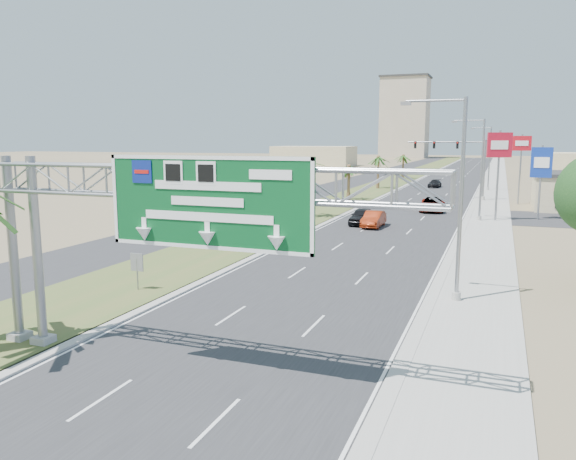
{
  "coord_description": "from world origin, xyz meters",
  "views": [
    {
      "loc": [
        9.21,
        -6.27,
        7.99
      ],
      "look_at": [
        0.89,
        15.75,
        4.2
      ],
      "focal_mm": 35.0,
      "sensor_mm": 36.0,
      "label": 1
    }
  ],
  "objects_px": {
    "car_left_lane": "(362,217)",
    "pole_sign_red_near": "(499,150)",
    "signal_mast": "(468,164)",
    "car_far": "(435,184)",
    "pole_sign_red_far": "(521,149)",
    "car_mid_lane": "(374,219)",
    "car_right_lane": "(432,205)",
    "pole_sign_blue": "(541,165)",
    "sign_gantry": "(173,198)"
  },
  "relations": [
    {
      "from": "car_right_lane",
      "to": "pole_sign_blue",
      "type": "relative_size",
      "value": 0.76
    },
    {
      "from": "pole_sign_red_near",
      "to": "pole_sign_blue",
      "type": "height_order",
      "value": "pole_sign_red_near"
    },
    {
      "from": "pole_sign_red_far",
      "to": "signal_mast",
      "type": "bearing_deg",
      "value": 156.63
    },
    {
      "from": "pole_sign_red_near",
      "to": "signal_mast",
      "type": "bearing_deg",
      "value": 101.1
    },
    {
      "from": "car_far",
      "to": "pole_sign_red_far",
      "type": "height_order",
      "value": "pole_sign_red_far"
    },
    {
      "from": "car_far",
      "to": "car_right_lane",
      "type": "bearing_deg",
      "value": -80.22
    },
    {
      "from": "car_mid_lane",
      "to": "pole_sign_red_far",
      "type": "distance_m",
      "value": 28.64
    },
    {
      "from": "signal_mast",
      "to": "car_mid_lane",
      "type": "distance_m",
      "value": 28.6
    },
    {
      "from": "car_far",
      "to": "pole_sign_red_near",
      "type": "distance_m",
      "value": 40.48
    },
    {
      "from": "car_mid_lane",
      "to": "car_far",
      "type": "relative_size",
      "value": 1.02
    },
    {
      "from": "signal_mast",
      "to": "car_right_lane",
      "type": "height_order",
      "value": "signal_mast"
    },
    {
      "from": "signal_mast",
      "to": "pole_sign_blue",
      "type": "distance_m",
      "value": 18.59
    },
    {
      "from": "car_far",
      "to": "car_mid_lane",
      "type": "bearing_deg",
      "value": -86.47
    },
    {
      "from": "pole_sign_red_far",
      "to": "car_mid_lane",
      "type": "bearing_deg",
      "value": -117.69
    },
    {
      "from": "car_mid_lane",
      "to": "car_right_lane",
      "type": "bearing_deg",
      "value": 74.9
    },
    {
      "from": "pole_sign_blue",
      "to": "car_mid_lane",
      "type": "bearing_deg",
      "value": -143.71
    },
    {
      "from": "sign_gantry",
      "to": "pole_sign_blue",
      "type": "bearing_deg",
      "value": 72.72
    },
    {
      "from": "car_left_lane",
      "to": "pole_sign_red_near",
      "type": "xyz_separation_m",
      "value": [
        11.87,
        6.86,
        6.21
      ]
    },
    {
      "from": "car_left_lane",
      "to": "pole_sign_red_far",
      "type": "bearing_deg",
      "value": 58.85
    },
    {
      "from": "pole_sign_red_near",
      "to": "pole_sign_blue",
      "type": "relative_size",
      "value": 1.19
    },
    {
      "from": "pole_sign_blue",
      "to": "car_far",
      "type": "bearing_deg",
      "value": 111.3
    },
    {
      "from": "car_mid_lane",
      "to": "car_left_lane",
      "type": "bearing_deg",
      "value": 140.45
    },
    {
      "from": "car_left_lane",
      "to": "car_mid_lane",
      "type": "relative_size",
      "value": 1.03
    },
    {
      "from": "sign_gantry",
      "to": "car_far",
      "type": "height_order",
      "value": "sign_gantry"
    },
    {
      "from": "car_left_lane",
      "to": "car_right_lane",
      "type": "distance_m",
      "value": 13.49
    },
    {
      "from": "sign_gantry",
      "to": "car_mid_lane",
      "type": "distance_m",
      "value": 34.95
    },
    {
      "from": "pole_sign_blue",
      "to": "car_left_lane",
      "type": "bearing_deg",
      "value": -149.07
    },
    {
      "from": "signal_mast",
      "to": "pole_sign_red_near",
      "type": "xyz_separation_m",
      "value": [
        3.83,
        -19.5,
        2.14
      ]
    },
    {
      "from": "signal_mast",
      "to": "car_mid_lane",
      "type": "xyz_separation_m",
      "value": [
        -6.67,
        -27.5,
        -4.12
      ]
    },
    {
      "from": "signal_mast",
      "to": "car_right_lane",
      "type": "relative_size",
      "value": 1.81
    },
    {
      "from": "sign_gantry",
      "to": "pole_sign_red_near",
      "type": "bearing_deg",
      "value": 76.69
    },
    {
      "from": "signal_mast",
      "to": "car_left_lane",
      "type": "bearing_deg",
      "value": -106.96
    },
    {
      "from": "signal_mast",
      "to": "sign_gantry",
      "type": "bearing_deg",
      "value": -95.74
    },
    {
      "from": "sign_gantry",
      "to": "pole_sign_red_far",
      "type": "xyz_separation_m",
      "value": [
        12.56,
        59.31,
        0.8
      ]
    },
    {
      "from": "car_left_lane",
      "to": "car_mid_lane",
      "type": "bearing_deg",
      "value": -39.69
    },
    {
      "from": "car_left_lane",
      "to": "pole_sign_red_near",
      "type": "bearing_deg",
      "value": 30.18
    },
    {
      "from": "car_mid_lane",
      "to": "car_far",
      "type": "xyz_separation_m",
      "value": [
        0.44,
        46.7,
        -0.1
      ]
    },
    {
      "from": "car_right_lane",
      "to": "pole_sign_blue",
      "type": "xyz_separation_m",
      "value": [
        10.75,
        -2.98,
        4.69
      ]
    },
    {
      "from": "car_left_lane",
      "to": "car_far",
      "type": "distance_m",
      "value": 45.59
    },
    {
      "from": "pole_sign_red_near",
      "to": "pole_sign_red_far",
      "type": "relative_size",
      "value": 1.03
    },
    {
      "from": "sign_gantry",
      "to": "pole_sign_red_near",
      "type": "height_order",
      "value": "pole_sign_red_near"
    },
    {
      "from": "sign_gantry",
      "to": "car_right_lane",
      "type": "xyz_separation_m",
      "value": [
        3.31,
        48.17,
        -5.27
      ]
    },
    {
      "from": "sign_gantry",
      "to": "pole_sign_red_far",
      "type": "bearing_deg",
      "value": 78.04
    },
    {
      "from": "car_left_lane",
      "to": "pole_sign_blue",
      "type": "relative_size",
      "value": 0.61
    },
    {
      "from": "car_mid_lane",
      "to": "pole_sign_red_far",
      "type": "xyz_separation_m",
      "value": [
        13.0,
        24.77,
        6.12
      ]
    },
    {
      "from": "car_far",
      "to": "pole_sign_red_far",
      "type": "distance_m",
      "value": 26.02
    },
    {
      "from": "car_far",
      "to": "pole_sign_blue",
      "type": "xyz_separation_m",
      "value": [
        14.06,
        -36.05,
        4.85
      ]
    },
    {
      "from": "car_left_lane",
      "to": "car_far",
      "type": "xyz_separation_m",
      "value": [
        1.81,
        45.56,
        -0.14
      ]
    },
    {
      "from": "pole_sign_blue",
      "to": "pole_sign_red_far",
      "type": "bearing_deg",
      "value": 96.07
    },
    {
      "from": "signal_mast",
      "to": "car_far",
      "type": "xyz_separation_m",
      "value": [
        -6.23,
        19.2,
        -4.21
      ]
    }
  ]
}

